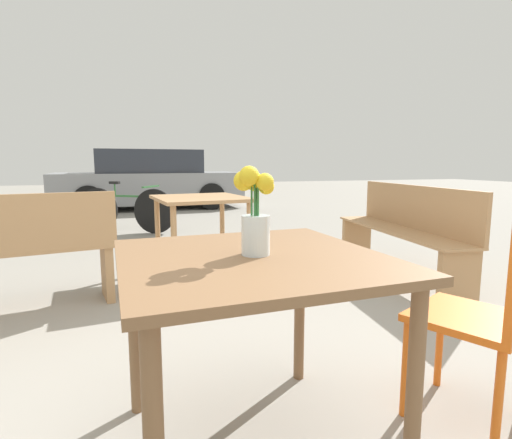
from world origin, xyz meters
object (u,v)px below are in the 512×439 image
object	(u,v)px
parked_car	(149,181)
table_back	(201,209)
table_front	(252,283)
bench_middle	(405,227)
bicycle	(126,209)
flower_vase	(255,215)
cafe_chair	(492,308)

from	to	relation	value
parked_car	table_back	bearing A→B (deg)	-88.05
table_front	table_back	xyz separation A→B (m)	(0.22, 2.37, -0.01)
table_front	bench_middle	xyz separation A→B (m)	(2.02, 1.77, -0.17)
table_back	parked_car	xyz separation A→B (m)	(-0.20, 6.02, 0.01)
bench_middle	table_back	xyz separation A→B (m)	(-1.80, 0.60, 0.16)
parked_car	table_front	bearing A→B (deg)	-90.10
bicycle	table_back	bearing A→B (deg)	-75.53
table_front	flower_vase	bearing A→B (deg)	-13.87
flower_vase	cafe_chair	size ratio (longest dim) A/B	0.35
bench_middle	bicycle	bearing A→B (deg)	127.10
flower_vase	table_back	world-z (taller)	flower_vase
bench_middle	table_back	bearing A→B (deg)	161.58
bicycle	parked_car	world-z (taller)	parked_car
parked_car	cafe_chair	bearing A→B (deg)	-83.89
bench_middle	table_front	bearing A→B (deg)	-138.74
flower_vase	bench_middle	xyz separation A→B (m)	(2.01, 1.78, -0.41)
parked_car	flower_vase	bearing A→B (deg)	-90.02
table_front	parked_car	size ratio (longest dim) A/B	0.22
bench_middle	table_back	size ratio (longest dim) A/B	1.94
table_back	flower_vase	bearing A→B (deg)	-95.01
cafe_chair	parked_car	world-z (taller)	parked_car
cafe_chair	bicycle	world-z (taller)	cafe_chair
bench_middle	flower_vase	bearing A→B (deg)	-138.53
flower_vase	bicycle	distance (m)	5.13
cafe_chair	table_back	distance (m)	2.63
cafe_chair	parked_car	size ratio (longest dim) A/B	0.20
parked_car	bicycle	bearing A→B (deg)	-98.45
table_back	bicycle	world-z (taller)	bicycle
table_front	bench_middle	distance (m)	2.69
table_front	flower_vase	world-z (taller)	flower_vase
table_front	bench_middle	bearing A→B (deg)	41.26
bench_middle	parked_car	bearing A→B (deg)	106.86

